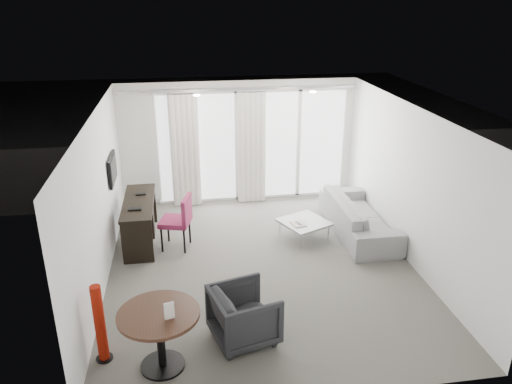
{
  "coord_description": "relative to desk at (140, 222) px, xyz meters",
  "views": [
    {
      "loc": [
        -1.2,
        -7.21,
        4.28
      ],
      "look_at": [
        0.0,
        0.6,
        1.1
      ],
      "focal_mm": 35.0,
      "sensor_mm": 36.0,
      "label": 1
    }
  ],
  "objects": [
    {
      "name": "menu_card",
      "position": [
        0.58,
        -3.55,
        0.32
      ],
      "size": [
        0.12,
        0.05,
        0.22
      ],
      "primitive_type": null,
      "rotation": [
        0.0,
        0.0,
        0.25
      ],
      "color": "white",
      "rests_on": "round_table"
    },
    {
      "name": "ceiling",
      "position": [
        2.04,
        -1.22,
        2.2
      ],
      "size": [
        5.0,
        6.0,
        0.0
      ],
      "primitive_type": "cube",
      "color": "white",
      "rests_on": "ground"
    },
    {
      "name": "balustrade",
      "position": [
        2.34,
        4.73,
        0.1
      ],
      "size": [
        5.5,
        0.06,
        1.05
      ],
      "primitive_type": null,
      "color": "#B2B2B7",
      "rests_on": "terrace_slab"
    },
    {
      "name": "magazine",
      "position": [
        2.84,
        -0.44,
        -0.04
      ],
      "size": [
        0.27,
        0.31,
        0.02
      ],
      "primitive_type": null,
      "rotation": [
        0.0,
        0.0,
        0.21
      ],
      "color": "gray",
      "rests_on": "coffee_table"
    },
    {
      "name": "round_table",
      "position": [
        0.44,
        -3.41,
        -0.01
      ],
      "size": [
        1.06,
        1.06,
        0.78
      ],
      "primitive_type": null,
      "rotation": [
        0.0,
        0.0,
        -0.08
      ],
      "color": "#381F14",
      "rests_on": "floor"
    },
    {
      "name": "curtain_left",
      "position": [
        0.89,
        1.6,
        0.8
      ],
      "size": [
        0.6,
        0.2,
        2.38
      ],
      "primitive_type": null,
      "color": "silver",
      "rests_on": "ground"
    },
    {
      "name": "curtain_right",
      "position": [
        2.29,
        1.6,
        0.8
      ],
      "size": [
        0.6,
        0.2,
        2.38
      ],
      "primitive_type": null,
      "color": "silver",
      "rests_on": "ground"
    },
    {
      "name": "floor",
      "position": [
        2.04,
        -1.22,
        -0.4
      ],
      "size": [
        5.0,
        6.0,
        0.0
      ],
      "primitive_type": "cube",
      "color": "#56544D",
      "rests_on": "ground"
    },
    {
      "name": "rattan_table",
      "position": [
        3.09,
        2.54,
        -0.14
      ],
      "size": [
        0.57,
        0.57,
        0.52
      ],
      "primitive_type": null,
      "rotation": [
        0.0,
        0.0,
        -0.1
      ],
      "color": "brown",
      "rests_on": "terrace_slab"
    },
    {
      "name": "terrace_slab",
      "position": [
        2.34,
        3.28,
        -0.46
      ],
      "size": [
        5.6,
        3.0,
        0.12
      ],
      "primitive_type": "cube",
      "color": "#4D4D50",
      "rests_on": "ground"
    },
    {
      "name": "curtain_track",
      "position": [
        2.04,
        1.6,
        2.05
      ],
      "size": [
        4.8,
        0.04,
        0.04
      ],
      "primitive_type": null,
      "color": "#B2B2B7",
      "rests_on": "ceiling"
    },
    {
      "name": "downlight_b",
      "position": [
        3.24,
        0.38,
        2.19
      ],
      "size": [
        0.12,
        0.12,
        0.02
      ],
      "primitive_type": "cylinder",
      "color": "#FFE0B2",
      "rests_on": "ceiling"
    },
    {
      "name": "desk_chair",
      "position": [
        0.63,
        -0.32,
        0.09
      ],
      "size": [
        0.65,
        0.63,
        0.99
      ],
      "primitive_type": null,
      "rotation": [
        0.0,
        0.0,
        -0.27
      ],
      "color": "maroon",
      "rests_on": "floor"
    },
    {
      "name": "window_panel",
      "position": [
        2.34,
        1.77,
        0.8
      ],
      "size": [
        4.0,
        0.02,
        2.38
      ],
      "primitive_type": null,
      "color": "white",
      "rests_on": "ground"
    },
    {
      "name": "coffee_table",
      "position": [
        2.98,
        -0.33,
        -0.23
      ],
      "size": [
        1.03,
        1.03,
        0.35
      ],
      "primitive_type": null,
      "rotation": [
        0.0,
        0.0,
        0.43
      ],
      "color": "gray",
      "rests_on": "floor"
    },
    {
      "name": "tv",
      "position": [
        -0.42,
        0.23,
        0.95
      ],
      "size": [
        0.05,
        0.8,
        0.5
      ],
      "primitive_type": null,
      "color": "black",
      "rests_on": "wall_left"
    },
    {
      "name": "desk",
      "position": [
        0.0,
        0.0,
        0.0
      ],
      "size": [
        0.53,
        1.71,
        0.8
      ],
      "primitive_type": null,
      "color": "black",
      "rests_on": "floor"
    },
    {
      "name": "wall_front",
      "position": [
        2.04,
        -4.22,
        0.9
      ],
      "size": [
        5.0,
        0.0,
        2.6
      ],
      "primitive_type": "cube",
      "color": "silver",
      "rests_on": "ground"
    },
    {
      "name": "downlight_a",
      "position": [
        1.14,
        0.38,
        2.19
      ],
      "size": [
        0.12,
        0.12,
        0.02
      ],
      "primitive_type": "cylinder",
      "color": "#FFE0B2",
      "rests_on": "ceiling"
    },
    {
      "name": "rattan_chair_a",
      "position": [
        2.64,
        2.56,
        0.05
      ],
      "size": [
        0.68,
        0.68,
        0.9
      ],
      "primitive_type": null,
      "rotation": [
        0.0,
        0.0,
        0.12
      ],
      "color": "brown",
      "rests_on": "terrace_slab"
    },
    {
      "name": "rattan_chair_b",
      "position": [
        3.55,
        2.9,
        0.01
      ],
      "size": [
        0.6,
        0.6,
        0.82
      ],
      "primitive_type": null,
      "rotation": [
        0.0,
        0.0,
        0.07
      ],
      "color": "brown",
      "rests_on": "terrace_slab"
    },
    {
      "name": "wall_right",
      "position": [
        4.54,
        -1.22,
        0.9
      ],
      "size": [
        0.0,
        6.0,
        2.6
      ],
      "primitive_type": "cube",
      "color": "silver",
      "rests_on": "ground"
    },
    {
      "name": "wall_left",
      "position": [
        -0.46,
        -1.22,
        0.9
      ],
      "size": [
        0.0,
        6.0,
        2.6
      ],
      "primitive_type": "cube",
      "color": "silver",
      "rests_on": "ground"
    },
    {
      "name": "tub_armchair",
      "position": [
        1.51,
        -3.04,
        -0.03
      ],
      "size": [
        0.99,
        0.97,
        0.74
      ],
      "primitive_type": "imported",
      "rotation": [
        0.0,
        0.0,
        1.83
      ],
      "color": "black",
      "rests_on": "floor"
    },
    {
      "name": "red_lamp",
      "position": [
        -0.28,
        -3.17,
        0.13
      ],
      "size": [
        0.27,
        0.27,
        1.06
      ],
      "primitive_type": "cylinder",
      "rotation": [
        0.0,
        0.0,
        0.35
      ],
      "color": "maroon",
      "rests_on": "floor"
    },
    {
      "name": "sofa",
      "position": [
        4.06,
        -0.25,
        -0.06
      ],
      "size": [
        0.91,
        2.32,
        0.68
      ],
      "primitive_type": "imported",
      "rotation": [
        0.0,
        0.0,
        1.57
      ],
      "color": "gray",
      "rests_on": "floor"
    },
    {
      "name": "remote",
      "position": [
        2.84,
        -0.44,
        -0.04
      ],
      "size": [
        0.1,
        0.15,
        0.02
      ],
      "primitive_type": null,
      "rotation": [
        0.0,
        0.0,
        0.42
      ],
      "color": "black",
      "rests_on": "coffee_table"
    },
    {
      "name": "window_frame",
      "position": [
        2.34,
        1.75,
        0.8
      ],
      "size": [
        4.1,
        0.06,
        2.44
      ],
      "primitive_type": null,
      "color": "white",
      "rests_on": "ground"
    }
  ]
}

